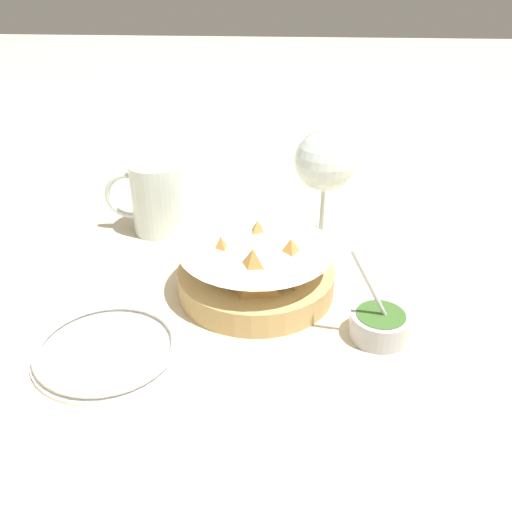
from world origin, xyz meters
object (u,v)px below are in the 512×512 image
(sauce_cup, at_px, (380,324))
(food_basket, at_px, (257,270))
(beer_mug, at_px, (156,200))
(wine_glass, at_px, (325,164))
(side_plate, at_px, (106,348))

(sauce_cup, bearing_deg, food_basket, -30.47)
(beer_mug, bearing_deg, wine_glass, 176.88)
(beer_mug, bearing_deg, food_basket, 134.92)
(food_basket, distance_m, beer_mug, 0.24)
(sauce_cup, bearing_deg, wine_glass, -76.42)
(wine_glass, bearing_deg, sauce_cup, 103.58)
(sauce_cup, height_order, wine_glass, wine_glass)
(sauce_cup, xyz_separation_m, wine_glass, (0.06, -0.25, 0.11))
(wine_glass, distance_m, side_plate, 0.41)
(beer_mug, bearing_deg, sauce_cup, 141.13)
(wine_glass, relative_size, beer_mug, 1.42)
(food_basket, bearing_deg, beer_mug, -45.08)
(wine_glass, distance_m, beer_mug, 0.27)
(food_basket, relative_size, wine_glass, 1.19)
(wine_glass, bearing_deg, side_plate, 48.51)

